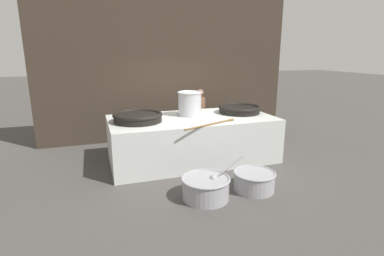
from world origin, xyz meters
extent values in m
plane|color=#474442|center=(0.00, 0.00, 0.00)|extent=(60.00, 60.00, 0.00)
cube|color=#382D23|center=(0.00, 2.18, 2.24)|extent=(7.49, 0.24, 4.48)
cube|color=silver|center=(0.00, 0.00, 0.52)|extent=(3.88, 1.94, 1.04)
cylinder|color=black|center=(-1.29, -0.04, 1.12)|extent=(1.06, 1.06, 0.16)
torus|color=black|center=(-1.29, -0.04, 1.20)|extent=(1.11, 1.11, 0.09)
cylinder|color=black|center=(1.32, 0.13, 1.11)|extent=(1.03, 1.03, 0.14)
torus|color=black|center=(1.32, 0.13, 1.18)|extent=(1.07, 1.07, 0.08)
cylinder|color=#B7B7BC|center=(0.02, 0.23, 1.33)|extent=(0.56, 0.56, 0.57)
torus|color=#B7B7BC|center=(0.02, 0.23, 1.61)|extent=(0.59, 0.59, 0.04)
cylinder|color=brown|center=(0.12, -0.87, 1.06)|extent=(1.34, 0.61, 0.04)
cube|color=brown|center=(0.73, -0.61, 1.05)|extent=(0.15, 0.14, 0.02)
cylinder|color=brown|center=(0.75, 1.40, 0.37)|extent=(0.11, 0.11, 0.74)
cylinder|color=brown|center=(0.75, 1.56, 0.37)|extent=(0.11, 0.11, 0.74)
cube|color=#4C663F|center=(0.75, 1.48, 0.52)|extent=(0.18, 0.23, 0.49)
cube|color=brown|center=(0.75, 1.48, 1.02)|extent=(0.15, 0.45, 0.55)
cylinder|color=brown|center=(0.65, 1.26, 1.02)|extent=(0.30, 0.09, 0.51)
cylinder|color=brown|center=(0.66, 1.71, 1.02)|extent=(0.30, 0.09, 0.51)
sphere|color=brown|center=(0.75, 1.48, 1.41)|extent=(0.21, 0.21, 0.21)
cylinder|color=#9E9EA3|center=(-0.43, -2.03, 0.19)|extent=(0.83, 0.83, 0.38)
torus|color=#9E9EA3|center=(-0.43, -2.03, 0.38)|extent=(0.88, 0.88, 0.04)
cylinder|color=tan|center=(-0.43, -2.03, 0.27)|extent=(0.73, 0.73, 0.09)
sphere|color=#9E9EA3|center=(-0.28, -2.04, 0.36)|extent=(0.15, 0.15, 0.15)
cylinder|color=#9E9EA3|center=(-0.01, -2.06, 0.55)|extent=(0.56, 0.08, 0.40)
cylinder|color=#9E9EA3|center=(0.56, -2.01, 0.17)|extent=(0.76, 0.76, 0.35)
torus|color=#9E9EA3|center=(0.56, -2.01, 0.35)|extent=(0.80, 0.80, 0.04)
cylinder|color=orange|center=(0.56, -2.01, 0.25)|extent=(0.67, 0.67, 0.09)
cylinder|color=orange|center=(0.74, -2.02, 0.32)|extent=(0.05, 0.05, 0.04)
cylinder|color=orange|center=(0.40, -1.82, 0.31)|extent=(0.05, 0.05, 0.04)
cylinder|color=orange|center=(0.55, -2.03, 0.32)|extent=(0.05, 0.05, 0.04)
cylinder|color=orange|center=(0.59, -2.07, 0.31)|extent=(0.06, 0.05, 0.03)
cylinder|color=orange|center=(0.65, -2.07, 0.31)|extent=(0.04, 0.04, 0.03)
cylinder|color=orange|center=(0.61, -1.75, 0.31)|extent=(0.04, 0.05, 0.03)
camera|label=1|loc=(-2.23, -6.59, 2.55)|focal=28.00mm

